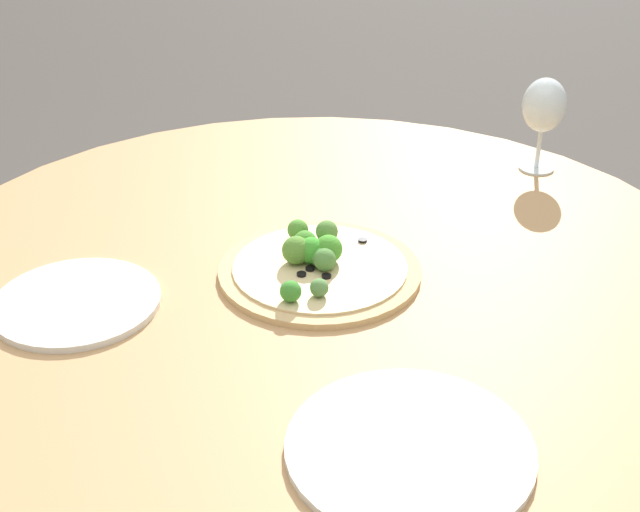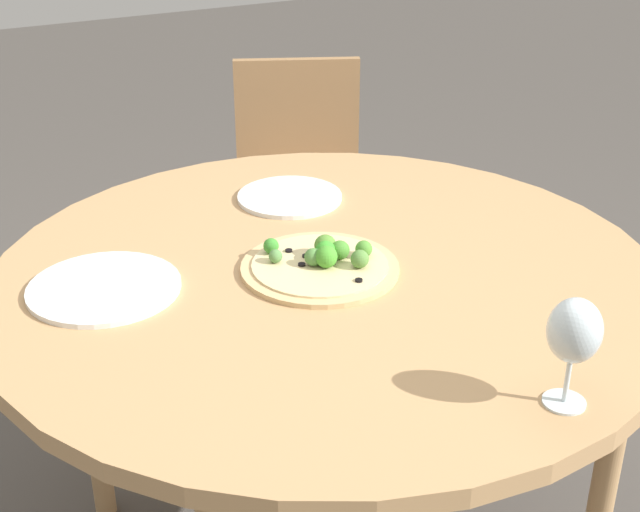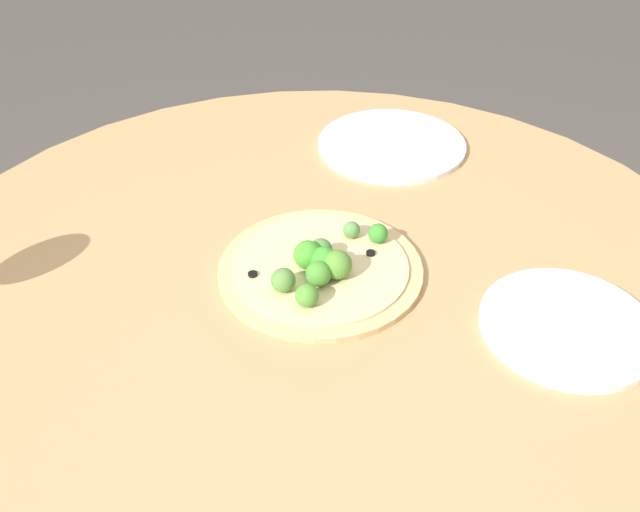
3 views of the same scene
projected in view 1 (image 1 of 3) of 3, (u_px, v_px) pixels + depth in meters
The scene contains 5 objects.
dining_table at pixel (315, 303), 1.36m from camera, with size 1.28×1.28×0.75m.
pizza at pixel (318, 264), 1.31m from camera, with size 0.30×0.30×0.06m.
wine_glass at pixel (544, 107), 1.59m from camera, with size 0.08×0.08×0.17m.
plate_near at pixel (410, 448), 0.98m from camera, with size 0.28×0.28×0.01m.
plate_far at pixel (77, 302), 1.24m from camera, with size 0.23×0.23×0.01m.
Camera 1 is at (0.99, -0.58, 1.43)m, focal length 50.00 mm.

